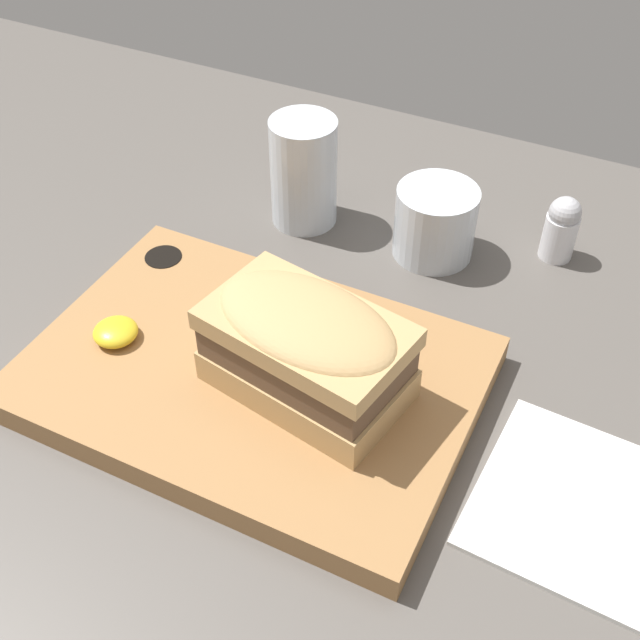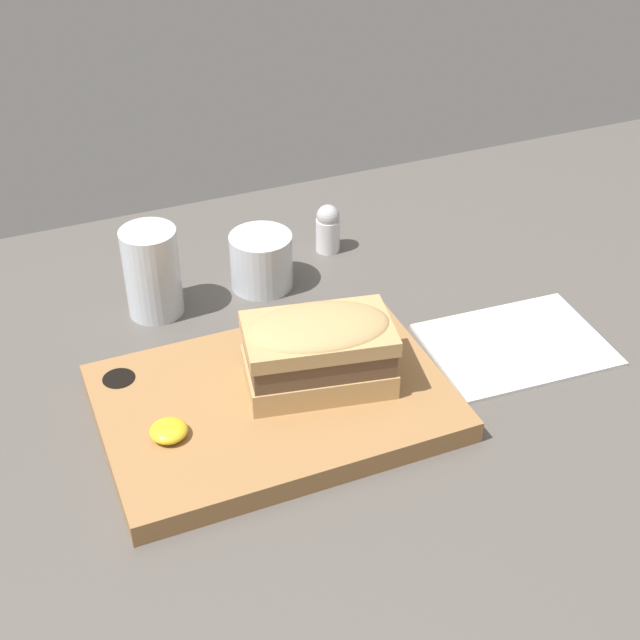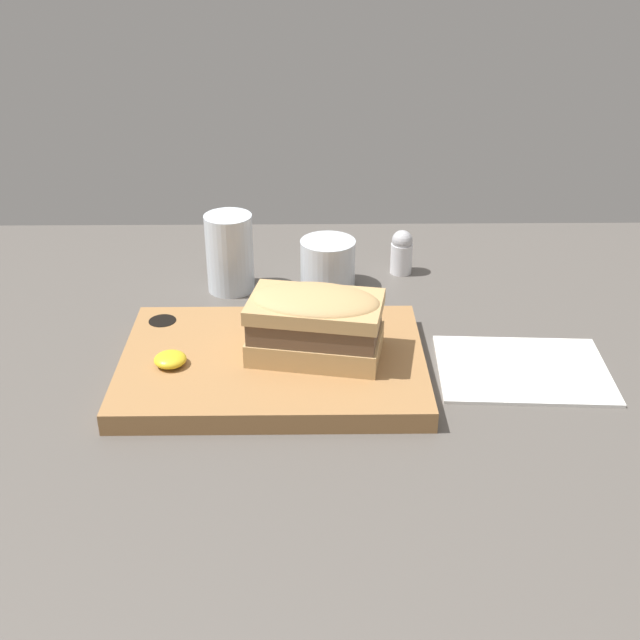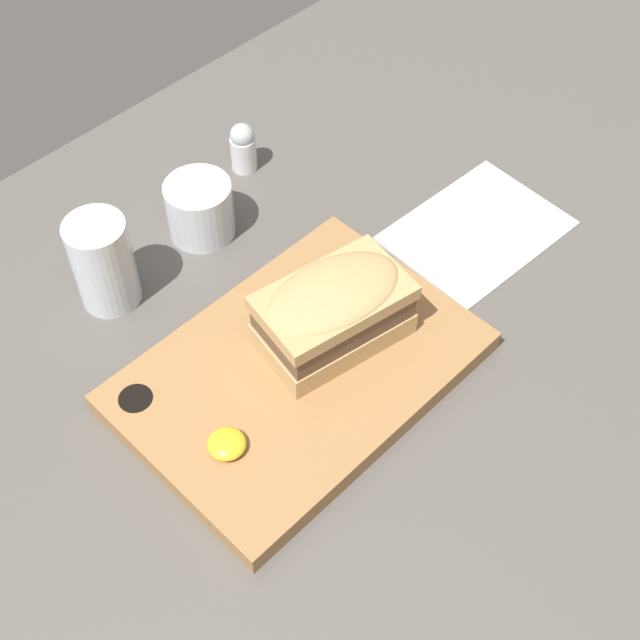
% 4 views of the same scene
% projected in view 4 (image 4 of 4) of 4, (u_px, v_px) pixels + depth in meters
% --- Properties ---
extents(dining_table, '(1.89, 0.94, 0.02)m').
position_uv_depth(dining_table, '(281.00, 399.00, 0.91)').
color(dining_table, '#56514C').
rests_on(dining_table, ground).
extents(serving_board, '(0.35, 0.24, 0.03)m').
position_uv_depth(serving_board, '(300.00, 373.00, 0.90)').
color(serving_board, '#9E7042').
rests_on(serving_board, dining_table).
extents(sandwich, '(0.16, 0.11, 0.08)m').
position_uv_depth(sandwich, '(330.00, 307.00, 0.88)').
color(sandwich, tan).
rests_on(sandwich, serving_board).
extents(mustard_dollop, '(0.04, 0.04, 0.01)m').
position_uv_depth(mustard_dollop, '(227.00, 444.00, 0.83)').
color(mustard_dollop, gold).
rests_on(mustard_dollop, serving_board).
extents(water_glass, '(0.07, 0.07, 0.11)m').
position_uv_depth(water_glass, '(104.00, 267.00, 0.94)').
color(water_glass, silver).
rests_on(water_glass, dining_table).
extents(wine_glass, '(0.08, 0.08, 0.07)m').
position_uv_depth(wine_glass, '(200.00, 211.00, 1.02)').
color(wine_glass, silver).
rests_on(wine_glass, dining_table).
extents(napkin, '(0.20, 0.16, 0.00)m').
position_uv_depth(napkin, '(476.00, 230.00, 1.04)').
color(napkin, white).
rests_on(napkin, dining_table).
extents(salt_shaker, '(0.03, 0.03, 0.07)m').
position_uv_depth(salt_shaker, '(243.00, 147.00, 1.08)').
color(salt_shaker, white).
rests_on(salt_shaker, dining_table).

